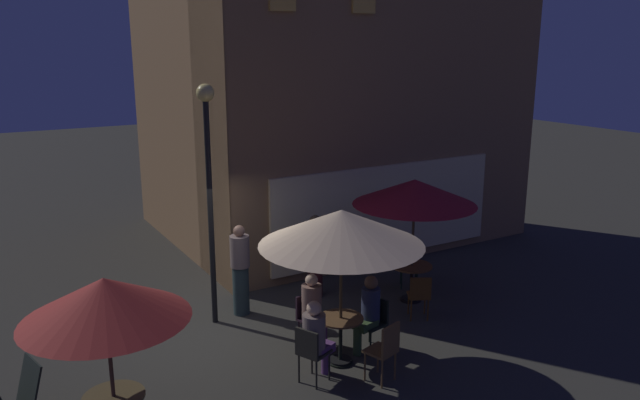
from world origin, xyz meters
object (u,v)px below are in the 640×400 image
cafe_chair_3 (311,350)px  patron_standing_3 (240,270)px  cafe_chair_2 (309,315)px  cafe_chair_0 (385,347)px  patio_umbrella_1 (415,192)px  cafe_table_1 (412,274)px  patron_seated_1 (314,307)px  cafe_chair_1 (374,318)px  cafe_chair_4 (419,293)px  patron_seated_2 (316,335)px  street_lamp_near_corner (208,167)px  cafe_table_0 (341,330)px  cafe_chair_5 (409,261)px  menu_sandwich_board (14,396)px  patron_standing_4 (315,256)px  patio_umbrella_2 (105,300)px  patio_umbrella_0 (341,228)px  patron_seated_0 (368,309)px

cafe_chair_3 → patron_standing_3: (0.12, 2.83, 0.31)m
cafe_chair_2 → cafe_chair_0: bearing=4.3°
patio_umbrella_1 → cafe_chair_3: patio_umbrella_1 is taller
cafe_table_1 → patron_seated_1: patron_seated_1 is taller
cafe_chair_1 → patron_standing_3: bearing=-72.0°
cafe_chair_4 → patron_seated_2: bearing=137.2°
street_lamp_near_corner → patio_umbrella_1: street_lamp_near_corner is taller
cafe_table_0 → cafe_chair_3: (-0.72, -0.31, -0.00)m
cafe_chair_4 → cafe_chair_5: 1.67m
patron_seated_1 → patron_standing_3: (-0.50, 1.85, 0.14)m
street_lamp_near_corner → cafe_chair_4: bearing=-29.1°
cafe_chair_2 → cafe_table_1: bearing=93.9°
menu_sandwich_board → cafe_chair_2: (4.48, 0.04, 0.10)m
street_lamp_near_corner → cafe_chair_5: bearing=-5.5°
street_lamp_near_corner → patio_umbrella_1: size_ratio=1.75×
street_lamp_near_corner → cafe_table_0: street_lamp_near_corner is taller
patron_seated_1 → patron_standing_4: patron_standing_4 is taller
patio_umbrella_1 → cafe_chair_5: 1.84m
patio_umbrella_2 → patron_seated_1: size_ratio=1.77×
menu_sandwich_board → cafe_table_0: (4.60, -0.76, 0.12)m
cafe_table_0 → patron_standing_3: 2.61m
cafe_chair_1 → patron_seated_2: bearing=5.2°
street_lamp_near_corner → cafe_chair_1: bearing=-49.8°
cafe_table_1 → cafe_chair_5: bearing=54.9°
cafe_table_1 → patio_umbrella_0: (-2.52, -1.38, 1.68)m
cafe_chair_2 → cafe_chair_4: (2.22, -0.19, -0.02)m
patron_standing_3 → cafe_chair_2: bearing=43.0°
patron_seated_2 → street_lamp_near_corner: bearing=78.5°
patron_seated_1 → cafe_chair_3: bearing=-40.6°
cafe_table_0 → patio_umbrella_1: bearing=28.7°
patron_standing_3 → patron_standing_4: patron_standing_3 is taller
cafe_chair_3 → cafe_chair_5: (3.70, 2.34, -0.02)m
patio_umbrella_1 → patron_seated_0: bearing=-146.7°
cafe_table_1 → patio_umbrella_0: 3.33m
patron_seated_2 → cafe_table_1: bearing=4.4°
cafe_table_0 → patio_umbrella_1: size_ratio=0.32×
cafe_chair_5 → patron_seated_1: patron_seated_1 is taller
menu_sandwich_board → cafe_chair_3: size_ratio=0.93×
cafe_chair_0 → cafe_chair_2: 1.69m
menu_sandwich_board → patron_seated_1: (4.50, -0.09, 0.29)m
cafe_chair_3 → street_lamp_near_corner: bearing=75.8°
cafe_chair_3 → cafe_chair_1: bearing=-5.7°
patio_umbrella_1 → cafe_chair_4: size_ratio=2.88×
patio_umbrella_1 → patron_seated_0: (-1.91, -1.25, -1.47)m
patio_umbrella_0 → cafe_chair_0: patio_umbrella_0 is taller
patio_umbrella_0 → patron_seated_2: bearing=-156.7°
cafe_chair_4 → patron_standing_4: bearing=58.8°
patio_umbrella_0 → patron_standing_4: bearing=68.2°
cafe_chair_1 → patron_standing_3: 2.74m
street_lamp_near_corner → cafe_table_1: street_lamp_near_corner is taller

